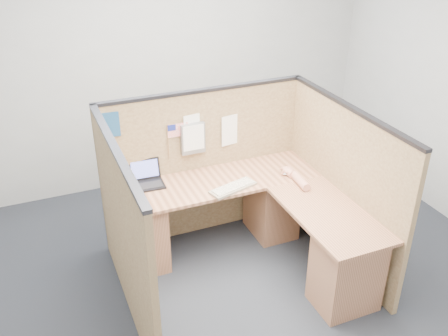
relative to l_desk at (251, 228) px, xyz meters
name	(u,v)px	position (x,y,z in m)	size (l,w,h in m)	color
floor	(245,286)	(-0.18, -0.29, -0.39)	(5.00, 5.00, 0.00)	black
wall_back	(164,66)	(-0.18, 1.96, 1.01)	(5.00, 5.00, 0.00)	#A8ABAE
cubicle_partitions	(227,190)	(-0.18, 0.14, 0.38)	(2.06, 1.83, 1.53)	brown
l_desk	(251,228)	(0.00, 0.00, 0.00)	(1.95, 1.75, 0.73)	brown
laptop	(147,178)	(-0.80, 0.60, 0.39)	(0.30, 0.28, 0.21)	black
keyboard	(233,188)	(-0.10, 0.19, 0.35)	(0.48, 0.27, 0.03)	gray
mouse	(287,172)	(0.49, 0.24, 0.36)	(0.12, 0.07, 0.05)	silver
hand_forearm	(296,178)	(0.50, 0.09, 0.38)	(0.12, 0.41, 0.09)	tan
blue_poster	(110,125)	(-1.06, 0.68, 0.94)	(0.17, 0.00, 0.23)	navy
american_flag	(176,132)	(-0.47, 0.67, 0.77)	(0.20, 0.01, 0.34)	olive
file_holder	(193,138)	(-0.31, 0.66, 0.68)	(0.23, 0.05, 0.30)	slate
paper_left	(194,128)	(-0.29, 0.68, 0.78)	(0.21, 0.00, 0.27)	white
paper_right	(232,130)	(0.10, 0.68, 0.69)	(0.24, 0.00, 0.31)	white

